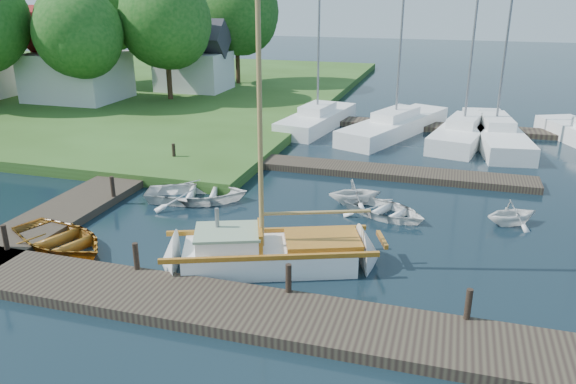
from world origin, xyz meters
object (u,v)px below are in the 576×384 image
(tender_b, at_px, (355,190))
(marina_boat_0, at_px, (317,118))
(tree_2, at_px, (79,32))
(tree_7, at_px, (236,10))
(marina_boat_3, at_px, (495,131))
(house_a, at_px, (76,64))
(marina_boat_1, at_px, (395,124))
(mooring_post_4, at_px, (113,187))
(marina_boat_2, at_px, (463,131))
(mooring_post_5, at_px, (174,152))
(mooring_post_2, at_px, (289,278))
(sailboat, at_px, (274,255))
(mooring_post_3, at_px, (468,304))
(dinghy, at_px, (59,236))
(tree_4, at_px, (97,8))
(tender_c, at_px, (385,207))
(tender_d, at_px, (513,211))
(tree_3, at_px, (165,20))
(mooring_post_1, at_px, (136,256))
(tender_a, at_px, (197,191))
(house_c, at_px, (194,62))
(mooring_post_0, at_px, (5,237))

(tender_b, xyz_separation_m, marina_boat_0, (-4.38, 11.81, 0.05))
(tree_2, bearing_deg, tree_7, 63.43)
(marina_boat_3, xyz_separation_m, house_a, (-27.49, 1.93, 2.40))
(marina_boat_1, bearing_deg, mooring_post_4, 168.93)
(marina_boat_3, xyz_separation_m, tree_2, (-25.49, -0.02, 4.69))
(marina_boat_2, bearing_deg, mooring_post_5, 135.30)
(mooring_post_2, bearing_deg, sailboat, 118.01)
(sailboat, bearing_deg, mooring_post_3, -39.57)
(mooring_post_5, height_order, tree_7, tree_7)
(mooring_post_5, bearing_deg, marina_boat_2, 33.59)
(dinghy, bearing_deg, marina_boat_1, -5.56)
(house_a, distance_m, tree_4, 7.23)
(marina_boat_1, height_order, tree_4, marina_boat_1)
(mooring_post_4, relative_size, tender_c, 0.25)
(tender_d, height_order, tree_3, tree_3)
(marina_boat_0, relative_size, tree_2, 1.49)
(mooring_post_1, relative_size, tree_3, 0.09)
(mooring_post_1, relative_size, mooring_post_2, 1.00)
(tender_b, bearing_deg, tree_7, 7.12)
(sailboat, relative_size, dinghy, 2.52)
(dinghy, xyz_separation_m, tree_4, (-15.55, 25.97, 5.97))
(mooring_post_1, relative_size, tender_a, 0.20)
(tender_b, xyz_separation_m, marina_boat_2, (3.95, 10.86, 0.04))
(house_a, distance_m, house_c, 8.49)
(mooring_post_2, height_order, tender_a, mooring_post_2)
(mooring_post_2, relative_size, tender_a, 0.20)
(mooring_post_0, xyz_separation_m, tender_c, (10.68, 6.73, -0.37))
(tender_d, xyz_separation_m, tree_2, (-25.54, 11.83, 4.75))
(mooring_post_3, distance_m, marina_boat_0, 21.25)
(tender_a, relative_size, tree_7, 0.42)
(tender_a, relative_size, tree_4, 0.41)
(mooring_post_0, relative_size, tender_a, 0.20)
(dinghy, distance_m, tender_b, 10.63)
(sailboat, relative_size, marina_boat_3, 0.87)
(tender_c, height_order, tree_2, tree_2)
(house_a, distance_m, tree_7, 13.25)
(marina_boat_1, distance_m, marina_boat_3, 5.36)
(tree_7, bearing_deg, sailboat, -66.80)
(tender_c, distance_m, marina_boat_2, 12.10)
(mooring_post_5, relative_size, tender_d, 0.42)
(tender_d, distance_m, house_c, 29.31)
(tender_b, relative_size, house_a, 0.32)
(tender_d, bearing_deg, mooring_post_4, 67.55)
(mooring_post_2, xyz_separation_m, tree_4, (-23.50, 27.05, 5.67))
(dinghy, distance_m, tender_d, 15.28)
(marina_boat_3, bearing_deg, mooring_post_2, 154.82)
(mooring_post_5, relative_size, tree_3, 0.09)
(mooring_post_5, bearing_deg, dinghy, -86.44)
(tender_a, height_order, tree_4, tree_4)
(mooring_post_0, distance_m, house_c, 27.84)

